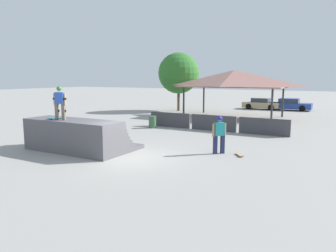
% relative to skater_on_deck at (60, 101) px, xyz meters
% --- Properties ---
extents(ground_plane, '(160.00, 160.00, 0.00)m').
position_rel_skater_on_deck_xyz_m(ground_plane, '(3.46, 0.61, -2.47)').
color(ground_plane, gray).
extents(quarter_pipe_ramp, '(5.09, 3.16, 1.55)m').
position_rel_skater_on_deck_xyz_m(quarter_pipe_ramp, '(0.46, 0.58, -1.79)').
color(quarter_pipe_ramp, '#565459').
rests_on(quarter_pipe_ramp, ground).
extents(skater_on_deck, '(0.69, 0.38, 1.60)m').
position_rel_skater_on_deck_xyz_m(skater_on_deck, '(0.00, 0.00, 0.00)').
color(skater_on_deck, '#6B6051').
rests_on(skater_on_deck, quarter_pipe_ramp).
extents(skateboard_on_deck, '(0.76, 0.20, 0.09)m').
position_rel_skater_on_deck_xyz_m(skateboard_on_deck, '(-0.32, -0.09, -0.86)').
color(skateboard_on_deck, silver).
rests_on(skateboard_on_deck, quarter_pipe_ramp).
extents(bystander_walking, '(0.56, 0.59, 1.79)m').
position_rel_skater_on_deck_xyz_m(bystander_walking, '(6.76, 3.32, -1.42)').
color(bystander_walking, '#1E2347').
rests_on(bystander_walking, ground).
extents(skateboard_on_ground, '(0.60, 0.74, 0.09)m').
position_rel_skater_on_deck_xyz_m(skateboard_on_ground, '(7.76, 3.37, -2.41)').
color(skateboard_on_ground, red).
rests_on(skateboard_on_ground, ground).
extents(barrier_fence, '(9.84, 0.12, 1.05)m').
position_rel_skater_on_deck_xyz_m(barrier_fence, '(4.08, 9.44, -1.94)').
color(barrier_fence, '#3D3D42').
rests_on(barrier_fence, ground).
extents(pavilion_shelter, '(9.02, 5.33, 4.18)m').
position_rel_skater_on_deck_xyz_m(pavilion_shelter, '(2.84, 17.34, 0.96)').
color(pavilion_shelter, '#2D2D33').
rests_on(pavilion_shelter, ground).
extents(tree_beside_pavilion, '(4.30, 4.30, 6.13)m').
position_rel_skater_on_deck_xyz_m(tree_beside_pavilion, '(-4.03, 19.92, 1.50)').
color(tree_beside_pavilion, brown).
rests_on(tree_beside_pavilion, ground).
extents(trash_bin, '(0.52, 0.52, 0.85)m').
position_rel_skater_on_deck_xyz_m(trash_bin, '(-0.13, 8.47, -2.04)').
color(trash_bin, '#385B3D').
rests_on(trash_bin, ground).
extents(parked_car_tan, '(4.03, 1.76, 1.27)m').
position_rel_skater_on_deck_xyz_m(parked_car_tan, '(3.26, 26.00, -1.87)').
color(parked_car_tan, tan).
rests_on(parked_car_tan, ground).
extents(parked_car_blue, '(4.41, 1.70, 1.27)m').
position_rel_skater_on_deck_xyz_m(parked_car_blue, '(6.22, 26.38, -1.87)').
color(parked_car_blue, navy).
rests_on(parked_car_blue, ground).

